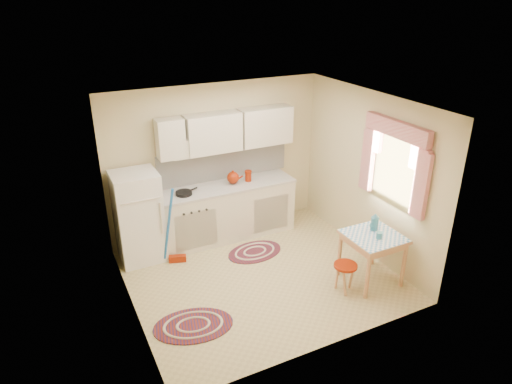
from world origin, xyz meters
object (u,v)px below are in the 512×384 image
fridge (138,217)px  stool (344,278)px  table (371,258)px  base_cabinets (226,212)px

fridge → stool: 3.11m
table → stool: bearing=-174.4°
fridge → stool: bearing=-42.4°
fridge → table: size_ratio=1.94×
base_cabinets → stool: base_cabinets is taller
stool → table: bearing=5.6°
table → stool: (-0.48, -0.05, -0.15)m
base_cabinets → table: base_cabinets is taller
base_cabinets → table: (1.31, -2.07, -0.08)m
table → stool: 0.50m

